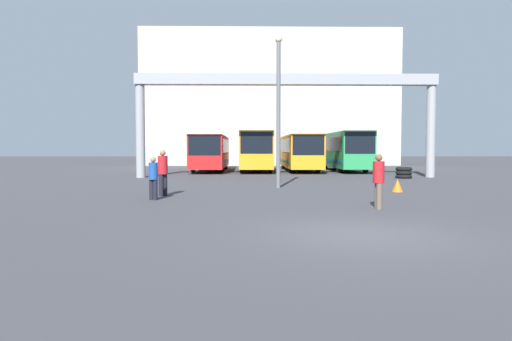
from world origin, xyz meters
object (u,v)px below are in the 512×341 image
pedestrian_mid_left (153,177)px  lamp_post (278,105)px  pedestrian_mid_right (163,172)px  traffic_cone (398,186)px  bus_slot_1 (255,149)px  bus_slot_2 (299,151)px  bus_slot_3 (344,149)px  tire_stack (404,173)px  pedestrian_near_right (379,180)px  bus_slot_0 (211,151)px

pedestrian_mid_left → lamp_post: bearing=-118.4°
pedestrian_mid_right → lamp_post: size_ratio=0.25×
traffic_cone → pedestrian_mid_right: bearing=-171.0°
bus_slot_1 → traffic_cone: (5.99, -18.43, -1.60)m
bus_slot_2 → pedestrian_mid_left: bus_slot_2 is taller
bus_slot_1 → traffic_cone: 19.45m
bus_slot_3 → lamp_post: lamp_post is taller
traffic_cone → lamp_post: 6.70m
bus_slot_1 → pedestrian_mid_left: bearing=-101.0°
tire_stack → traffic_cone: bearing=-110.5°
lamp_post → bus_slot_2: bearing=80.3°
tire_stack → pedestrian_near_right: bearing=-111.8°
bus_slot_2 → pedestrian_near_right: bus_slot_2 is taller
bus_slot_1 → lamp_post: (0.84, -16.38, 2.15)m
lamp_post → traffic_cone: bearing=-21.7°
bus_slot_1 → bus_slot_0: bearing=168.4°
traffic_cone → pedestrian_near_right: bearing=-113.7°
pedestrian_mid_left → traffic_cone: (10.16, 2.99, -0.57)m
tire_stack → lamp_post: (-8.56, -7.05, 3.67)m
bus_slot_3 → pedestrian_mid_right: bus_slot_3 is taller
pedestrian_mid_right → tire_stack: 17.21m
pedestrian_near_right → tire_stack: bearing=156.0°
bus_slot_2 → tire_stack: 11.84m
tire_stack → pedestrian_mid_left: bearing=-138.3°
pedestrian_mid_right → traffic_cone: 10.21m
bus_slot_0 → bus_slot_1: 3.90m
bus_slot_3 → pedestrian_near_right: 25.06m
bus_slot_1 → pedestrian_near_right: (3.50, -24.12, -0.95)m
pedestrian_near_right → bus_slot_0: bearing=-165.8°
bus_slot_1 → pedestrian_mid_right: bus_slot_1 is taller
bus_slot_3 → traffic_cone: bus_slot_3 is taller
bus_slot_3 → lamp_post: (-6.79, -16.96, 2.16)m
bus_slot_2 → traffic_cone: bearing=-83.6°
bus_slot_0 → traffic_cone: 21.62m
pedestrian_near_right → bus_slot_2: bearing=177.1°
pedestrian_mid_left → pedestrian_near_right: bearing=177.0°
bus_slot_2 → lamp_post: (-2.98, -17.40, 2.29)m
bus_slot_1 → pedestrian_near_right: bus_slot_1 is taller
traffic_cone → tire_stack: 9.71m
bus_slot_3 → tire_stack: 10.19m
pedestrian_mid_left → pedestrian_near_right: size_ratio=0.92×
bus_slot_2 → pedestrian_mid_right: 22.48m
bus_slot_1 → pedestrian_mid_left: bus_slot_1 is taller
bus_slot_0 → bus_slot_2: size_ratio=0.96×
traffic_cone → lamp_post: bearing=158.3°
bus_slot_2 → bus_slot_1: bearing=-165.1°
traffic_cone → lamp_post: lamp_post is taller
bus_slot_0 → bus_slot_3: bearing=-1.0°
tire_stack → bus_slot_1: bearing=135.2°
bus_slot_3 → bus_slot_1: bearing=-175.6°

